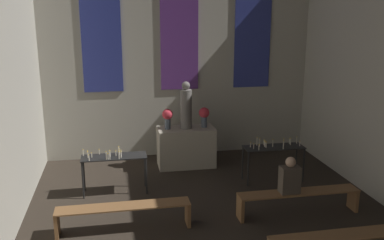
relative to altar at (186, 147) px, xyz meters
name	(u,v)px	position (x,y,z in m)	size (l,w,h in m)	color
wall_back	(179,49)	(0.00, 1.02, 2.32)	(7.19, 0.16, 5.54)	#B2AD9E
altar	(186,147)	(0.00, 0.00, 0.00)	(1.39, 0.73, 0.97)	#ADA38E
statue	(186,107)	(0.00, 0.00, 1.02)	(0.28, 0.28, 1.15)	slate
flower_vase_left	(168,117)	(-0.45, 0.00, 0.80)	(0.26, 0.26, 0.50)	#4C5666
flower_vase_right	(204,115)	(0.45, 0.00, 0.80)	(0.26, 0.26, 0.50)	#4C5666
candle_rack_left	(114,161)	(-1.77, -1.34, 0.23)	(1.36, 0.47, 1.01)	black
candle_rack_right	(273,151)	(1.76, -1.34, 0.23)	(1.36, 0.47, 1.01)	black
pew_back_left	(124,212)	(-1.63, -3.02, -0.14)	(2.34, 0.36, 0.47)	brown
pew_back_right	(298,197)	(1.63, -3.02, -0.14)	(2.34, 0.36, 0.47)	brown
person_seated	(290,177)	(1.43, -3.02, 0.28)	(0.36, 0.24, 0.70)	#4C4238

